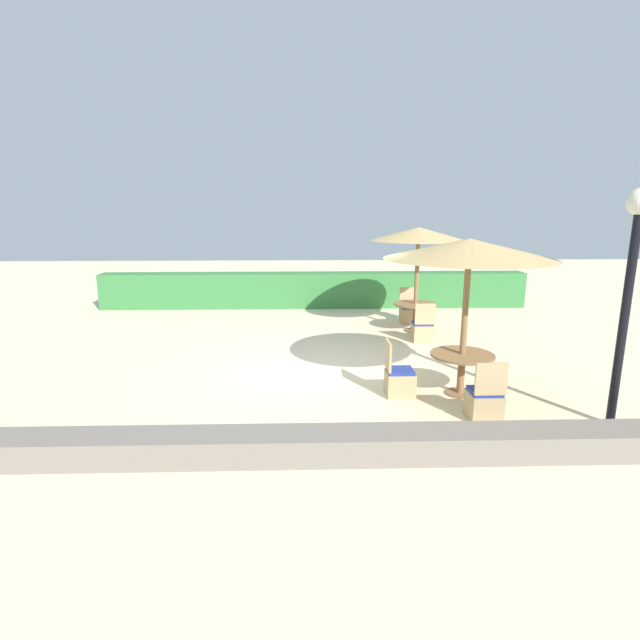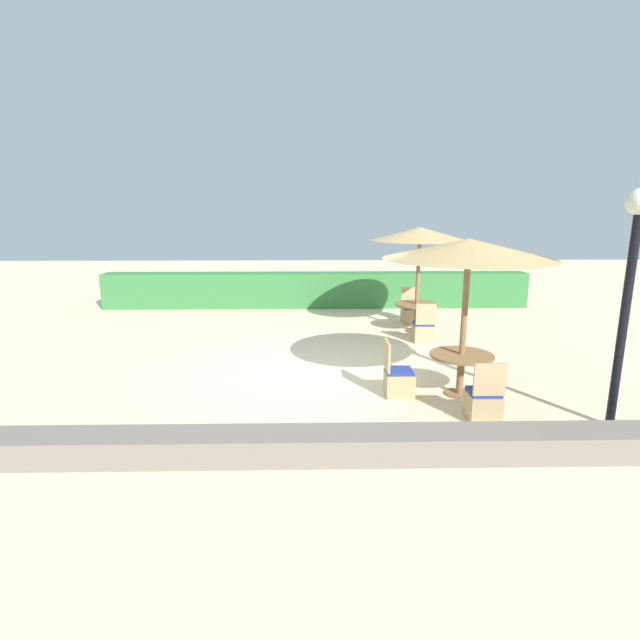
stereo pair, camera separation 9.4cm
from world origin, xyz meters
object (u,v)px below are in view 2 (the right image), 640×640
(parasol_back_right, at_px, (420,235))
(round_table_back_right, at_px, (416,310))
(lamp_post, at_px, (632,262))
(patio_chair_front_right_south, at_px, (483,403))
(parasol_front_right, at_px, (469,250))
(round_table_front_right, at_px, (461,363))
(patio_chair_back_right_south, at_px, (423,331))
(patio_chair_back_right_north, at_px, (410,313))
(patio_chair_front_right_west, at_px, (398,380))

(parasol_back_right, distance_m, round_table_back_right, 1.85)
(lamp_post, distance_m, patio_chair_front_right_south, 2.74)
(parasol_front_right, bearing_deg, round_table_back_right, 87.82)
(round_table_front_right, height_order, patio_chair_back_right_south, patio_chair_back_right_south)
(parasol_front_right, distance_m, round_table_front_right, 1.86)
(patio_chair_front_right_south, distance_m, patio_chair_back_right_north, 6.27)
(round_table_back_right, height_order, patio_chair_back_right_north, patio_chair_back_right_north)
(patio_chair_front_right_west, xyz_separation_m, round_table_back_right, (1.20, 4.30, 0.30))
(patio_chair_back_right_south, bearing_deg, patio_chair_back_right_north, 87.56)
(lamp_post, height_order, parasol_back_right, lamp_post)
(parasol_back_right, height_order, round_table_back_right, parasol_back_right)
(lamp_post, xyz_separation_m, parasol_front_right, (-1.80, 1.25, 0.06))
(round_table_front_right, xyz_separation_m, patio_chair_front_right_south, (0.04, -1.01, -0.29))
(round_table_back_right, xyz_separation_m, patio_chair_back_right_north, (0.05, 0.97, -0.30))
(lamp_post, relative_size, patio_chair_back_right_south, 3.57)
(patio_chair_front_right_south, height_order, patio_chair_back_right_north, same)
(patio_chair_front_right_south, xyz_separation_m, patio_chair_back_right_north, (0.17, 6.27, 0.00))
(parasol_front_right, bearing_deg, patio_chair_front_right_west, -179.48)
(round_table_back_right, bearing_deg, round_table_front_right, -92.18)
(patio_chair_front_right_west, bearing_deg, parasol_back_right, 164.38)
(patio_chair_front_right_south, relative_size, round_table_back_right, 0.87)
(lamp_post, bearing_deg, patio_chair_back_right_north, 103.71)
(lamp_post, bearing_deg, patio_chair_back_right_south, 109.99)
(round_table_front_right, bearing_deg, parasol_back_right, 87.82)
(parasol_front_right, relative_size, patio_chair_front_right_west, 2.90)
(patio_chair_front_right_west, xyz_separation_m, parasol_back_right, (1.20, 4.30, 2.14))
(parasol_front_right, distance_m, patio_chair_front_right_south, 2.38)
(patio_chair_front_right_south, relative_size, patio_chair_back_right_north, 1.00)
(patio_chair_front_right_south, relative_size, patio_chair_back_right_south, 1.00)
(patio_chair_front_right_west, relative_size, round_table_back_right, 0.87)
(patio_chair_front_right_west, xyz_separation_m, patio_chair_back_right_south, (1.17, 3.35, 0.00))
(lamp_post, distance_m, patio_chair_front_right_west, 3.74)
(patio_chair_front_right_south, bearing_deg, parasol_back_right, 88.67)
(lamp_post, height_order, round_table_front_right, lamp_post)
(parasol_front_right, relative_size, parasol_back_right, 1.04)
(patio_chair_front_right_south, height_order, round_table_back_right, patio_chair_front_right_south)
(patio_chair_front_right_west, bearing_deg, patio_chair_front_right_south, 47.32)
(patio_chair_back_right_north, bearing_deg, patio_chair_front_right_west, 76.62)
(patio_chair_front_right_south, distance_m, patio_chair_back_right_south, 4.35)
(patio_chair_front_right_west, relative_size, patio_chair_back_right_south, 1.00)
(patio_chair_back_right_north, bearing_deg, patio_chair_back_right_south, 87.56)
(parasol_back_right, bearing_deg, patio_chair_back_right_north, 87.02)
(round_table_front_right, distance_m, patio_chair_front_right_south, 1.05)
(round_table_front_right, distance_m, patio_chair_front_right_west, 1.08)
(parasol_back_right, bearing_deg, round_table_front_right, -92.18)
(round_table_front_right, xyz_separation_m, patio_chair_back_right_north, (0.21, 5.26, -0.29))
(patio_chair_back_right_south, bearing_deg, patio_chair_front_right_west, -109.28)
(round_table_front_right, xyz_separation_m, parasol_back_right, (0.16, 4.29, 1.86))
(patio_chair_back_right_south, relative_size, patio_chair_back_right_north, 1.00)
(lamp_post, relative_size, parasol_back_right, 1.29)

